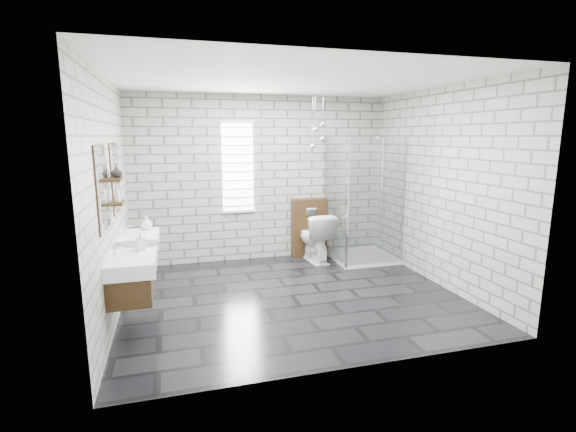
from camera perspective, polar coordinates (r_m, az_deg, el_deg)
name	(u,v)px	position (r m, az deg, el deg)	size (l,w,h in m)	color
floor	(292,296)	(5.54, 0.55, -10.92)	(4.20, 3.60, 0.02)	black
ceiling	(292,79)	(5.18, 0.61, 18.24)	(4.20, 3.60, 0.02)	white
wall_back	(262,179)	(6.93, -3.61, 5.10)	(4.20, 0.02, 2.70)	#A3A39D
wall_front	(353,221)	(3.51, 8.84, -0.69)	(4.20, 0.02, 2.70)	#A3A39D
wall_left	(110,200)	(5.03, -23.19, 2.05)	(0.02, 3.60, 2.70)	#A3A39D
wall_right	(439,187)	(6.12, 19.97, 3.69)	(0.02, 3.60, 2.70)	#A3A39D
vanity_left	(128,266)	(4.54, -21.05, -6.36)	(0.47, 0.70, 1.57)	#382511
vanity_right	(136,241)	(5.53, -20.10, -3.29)	(0.47, 0.70, 1.57)	#382511
shelf_lower	(117,203)	(4.98, -22.32, 1.67)	(0.14, 0.30, 0.03)	#382511
shelf_upper	(115,179)	(4.94, -22.54, 4.65)	(0.14, 0.30, 0.03)	#382511
window	(238,167)	(6.82, -6.89, 6.63)	(0.56, 0.05, 1.48)	white
cistern_panel	(309,228)	(7.17, 2.92, -1.58)	(0.60, 0.20, 1.00)	#382511
flush_plate	(311,211)	(7.01, 3.22, 0.63)	(0.18, 0.01, 0.12)	silver
shower_enclosure	(360,231)	(6.96, 9.77, -2.09)	(1.00, 1.00, 2.03)	white
pendant_cluster	(317,133)	(6.69, 4.02, 11.26)	(0.27, 0.25, 0.86)	silver
toilet	(315,237)	(6.92, 3.69, -2.87)	(0.45, 0.79, 0.81)	white
soap_bottle_a	(141,241)	(4.71, -19.50, -3.23)	(0.09, 0.09, 0.20)	#B2B2B2
soap_bottle_b	(146,223)	(5.71, -18.80, -0.89)	(0.14, 0.14, 0.18)	#B2B2B2
soap_bottle_c	(117,194)	(4.93, -22.33, 2.86)	(0.07, 0.07, 0.18)	#B2B2B2
vase	(117,172)	(5.01, -22.39, 5.62)	(0.12, 0.12, 0.12)	#B2B2B2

